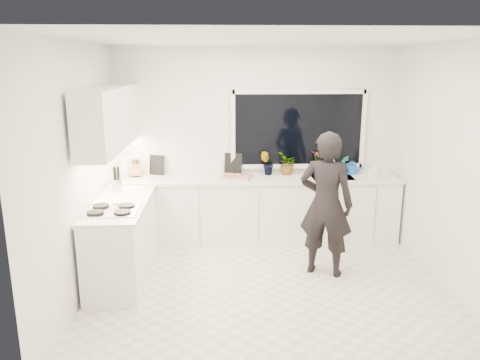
{
  "coord_description": "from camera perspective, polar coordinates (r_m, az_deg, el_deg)",
  "views": [
    {
      "loc": [
        -0.51,
        -4.85,
        2.47
      ],
      "look_at": [
        -0.29,
        0.4,
        1.15
      ],
      "focal_mm": 35.0,
      "sensor_mm": 36.0,
      "label": 1
    }
  ],
  "objects": [
    {
      "name": "countertop_back",
      "position": [
        6.5,
        2.13,
        0.11
      ],
      "size": [
        3.94,
        0.62,
        0.04
      ],
      "primitive_type": "cube",
      "color": "silver",
      "rests_on": "base_cabinets_back"
    },
    {
      "name": "wall_right",
      "position": [
        5.58,
        24.48,
        1.24
      ],
      "size": [
        0.02,
        3.5,
        2.7
      ],
      "primitive_type": "cube",
      "color": "white",
      "rests_on": "ground"
    },
    {
      "name": "picture_frame_large",
      "position": [
        6.75,
        -10.1,
        1.82
      ],
      "size": [
        0.22,
        0.09,
        0.28
      ],
      "primitive_type": "cube",
      "rotation": [
        0.0,
        0.0,
        -0.31
      ],
      "color": "black",
      "rests_on": "countertop_back"
    },
    {
      "name": "countertop_left",
      "position": [
        5.55,
        -14.4,
        -2.78
      ],
      "size": [
        0.62,
        1.6,
        0.04
      ],
      "primitive_type": "cube",
      "color": "silver",
      "rests_on": "base_cabinets_left"
    },
    {
      "name": "base_cabinets_left",
      "position": [
        5.7,
        -14.12,
        -7.21
      ],
      "size": [
        0.58,
        1.6,
        0.88
      ],
      "primitive_type": "cube",
      "color": "white",
      "rests_on": "floor"
    },
    {
      "name": "utensil_crock",
      "position": [
        5.98,
        -14.77,
        -0.62
      ],
      "size": [
        0.16,
        0.16,
        0.16
      ],
      "primitive_type": "cylinder",
      "rotation": [
        0.0,
        0.0,
        0.29
      ],
      "color": "silver",
      "rests_on": "countertop_left"
    },
    {
      "name": "soap_bottles",
      "position": [
        6.66,
        16.18,
        1.18
      ],
      "size": [
        0.19,
        0.15,
        0.28
      ],
      "color": "#D8BF66",
      "rests_on": "countertop_back"
    },
    {
      "name": "upper_cabinets",
      "position": [
        5.73,
        -15.46,
        7.38
      ],
      "size": [
        0.34,
        2.1,
        0.7
      ],
      "primitive_type": "cube",
      "color": "white",
      "rests_on": "wall_left"
    },
    {
      "name": "base_cabinets_back",
      "position": [
        6.64,
        2.09,
        -3.72
      ],
      "size": [
        3.92,
        0.58,
        0.88
      ],
      "primitive_type": "cube",
      "color": "white",
      "rests_on": "floor"
    },
    {
      "name": "sink",
      "position": [
        6.69,
        11.13,
        -0.02
      ],
      "size": [
        0.58,
        0.42,
        0.14
      ],
      "primitive_type": "cube",
      "color": "silver",
      "rests_on": "countertop_back"
    },
    {
      "name": "stovetop",
      "position": [
        5.22,
        -15.41,
        -3.52
      ],
      "size": [
        0.56,
        0.48,
        0.03
      ],
      "primitive_type": "cube",
      "color": "black",
      "rests_on": "countertop_left"
    },
    {
      "name": "pizza_tray",
      "position": [
        6.46,
        -0.54,
        0.35
      ],
      "size": [
        0.5,
        0.42,
        0.03
      ],
      "primitive_type": "cube",
      "rotation": [
        0.0,
        0.0,
        -0.25
      ],
      "color": "silver",
      "rests_on": "countertop_back"
    },
    {
      "name": "floor",
      "position": [
        5.47,
        3.27,
        -12.88
      ],
      "size": [
        4.0,
        3.5,
        0.02
      ],
      "primitive_type": "cube",
      "color": "beige",
      "rests_on": "ground"
    },
    {
      "name": "person",
      "position": [
        5.56,
        10.43,
        -2.94
      ],
      "size": [
        0.74,
        0.62,
        1.72
      ],
      "primitive_type": "imported",
      "rotation": [
        0.0,
        0.0,
        2.75
      ],
      "color": "black",
      "rests_on": "floor"
    },
    {
      "name": "picture_frame_small",
      "position": [
        6.69,
        -0.84,
        2.01
      ],
      "size": [
        0.25,
        0.08,
        0.3
      ],
      "primitive_type": "cube",
      "rotation": [
        0.0,
        0.0,
        -0.23
      ],
      "color": "black",
      "rests_on": "countertop_back"
    },
    {
      "name": "paper_towel_roll",
      "position": [
        6.69,
        -13.94,
        1.42
      ],
      "size": [
        0.15,
        0.15,
        0.26
      ],
      "primitive_type": "cylinder",
      "rotation": [
        0.0,
        0.0,
        -0.44
      ],
      "color": "silver",
      "rests_on": "countertop_back"
    },
    {
      "name": "pizza",
      "position": [
        6.45,
        -0.54,
        0.49
      ],
      "size": [
        0.45,
        0.37,
        0.01
      ],
      "primitive_type": "cube",
      "rotation": [
        0.0,
        0.0,
        -0.25
      ],
      "color": "red",
      "rests_on": "pizza_tray"
    },
    {
      "name": "faucet",
      "position": [
        6.84,
        10.81,
        1.68
      ],
      "size": [
        0.03,
        0.03,
        0.22
      ],
      "primitive_type": "cylinder",
      "color": "silver",
      "rests_on": "countertop_back"
    },
    {
      "name": "wall_back",
      "position": [
        6.72,
        1.95,
        4.5
      ],
      "size": [
        4.0,
        0.02,
        2.7
      ],
      "primitive_type": "cube",
      "color": "white",
      "rests_on": "ground"
    },
    {
      "name": "knife_block",
      "position": [
        6.7,
        -12.52,
        1.35
      ],
      "size": [
        0.15,
        0.12,
        0.22
      ],
      "primitive_type": "cube",
      "rotation": [
        0.0,
        0.0,
        0.18
      ],
      "color": "#9F754A",
      "rests_on": "countertop_back"
    },
    {
      "name": "window",
      "position": [
        6.73,
        7.11,
        6.13
      ],
      "size": [
        1.8,
        0.02,
        1.0
      ],
      "primitive_type": "cube",
      "color": "black",
      "rests_on": "wall_back"
    },
    {
      "name": "ceiling",
      "position": [
        4.88,
        3.73,
        16.89
      ],
      "size": [
        4.0,
        3.5,
        0.02
      ],
      "primitive_type": "cube",
      "color": "white",
      "rests_on": "wall_back"
    },
    {
      "name": "wall_left",
      "position": [
        5.2,
        -19.14,
        0.87
      ],
      "size": [
        0.02,
        3.5,
        2.7
      ],
      "primitive_type": "cube",
      "color": "white",
      "rests_on": "ground"
    },
    {
      "name": "herb_plants",
      "position": [
        6.69,
        6.71,
        2.04
      ],
      "size": [
        1.28,
        0.33,
        0.34
      ],
      "color": "#26662D",
      "rests_on": "countertop_back"
    },
    {
      "name": "watering_can",
      "position": [
        6.89,
        13.48,
        1.26
      ],
      "size": [
        0.16,
        0.16,
        0.13
      ],
      "primitive_type": "cylinder",
      "rotation": [
        0.0,
        0.0,
        -0.12
      ],
      "color": "blue",
      "rests_on": "countertop_back"
    }
  ]
}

